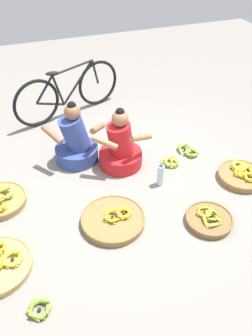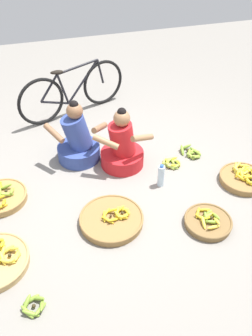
# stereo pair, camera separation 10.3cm
# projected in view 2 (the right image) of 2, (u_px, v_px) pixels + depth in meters

# --- Properties ---
(ground_plane) EXTENTS (10.00, 10.00, 0.00)m
(ground_plane) POSITION_uv_depth(u_px,v_px,m) (121.00, 181.00, 3.96)
(ground_plane) COLOR gray
(vendor_woman_front) EXTENTS (0.72, 0.52, 0.77)m
(vendor_woman_front) POSITION_uv_depth(u_px,v_px,m) (122.00, 148.00, 4.05)
(vendor_woman_front) COLOR red
(vendor_woman_front) RESTS_ON ground
(vendor_woman_behind) EXTENTS (0.76, 0.52, 0.80)m
(vendor_woman_behind) POSITION_uv_depth(u_px,v_px,m) (78.00, 141.00, 4.14)
(vendor_woman_behind) COLOR #334793
(vendor_woman_behind) RESTS_ON ground
(bicycle_leaning) EXTENTS (1.62, 0.60, 0.73)m
(bicycle_leaning) POSITION_uv_depth(u_px,v_px,m) (73.00, 91.00, 4.94)
(bicycle_leaning) COLOR black
(bicycle_leaning) RESTS_ON ground
(banana_basket_back_left) EXTENTS (0.65, 0.65, 0.15)m
(banana_basket_back_left) POSITION_uv_depth(u_px,v_px,m) (112.00, 219.00, 3.45)
(banana_basket_back_left) COLOR olive
(banana_basket_back_left) RESTS_ON ground
(banana_basket_mid_right) EXTENTS (0.54, 0.54, 0.16)m
(banana_basket_mid_right) POSITION_uv_depth(u_px,v_px,m) (243.00, 178.00, 3.92)
(banana_basket_mid_right) COLOR olive
(banana_basket_mid_right) RESTS_ON ground
(banana_basket_front_center) EXTENTS (0.55, 0.55, 0.16)m
(banana_basket_front_center) POSITION_uv_depth(u_px,v_px,m) (1.00, 197.00, 3.68)
(banana_basket_front_center) COLOR #A87F47
(banana_basket_front_center) RESTS_ON ground
(banana_basket_near_bicycle) EXTENTS (0.48, 0.48, 0.14)m
(banana_basket_near_bicycle) POSITION_uv_depth(u_px,v_px,m) (208.00, 221.00, 3.42)
(banana_basket_near_bicycle) COLOR brown
(banana_basket_near_bicycle) RESTS_ON ground
(loose_bananas_back_center) EXTENTS (0.25, 0.24, 0.09)m
(loose_bananas_back_center) POSITION_uv_depth(u_px,v_px,m) (172.00, 163.00, 4.17)
(loose_bananas_back_center) COLOR #9EB747
(loose_bananas_back_center) RESTS_ON ground
(loose_bananas_back_right) EXTENTS (0.22, 0.22, 0.09)m
(loose_bananas_back_right) POSITION_uv_depth(u_px,v_px,m) (34.00, 306.00, 2.75)
(loose_bananas_back_right) COLOR olive
(loose_bananas_back_right) RESTS_ON ground
(loose_bananas_near_vendor) EXTENTS (0.25, 0.29, 0.10)m
(loose_bananas_near_vendor) POSITION_uv_depth(u_px,v_px,m) (191.00, 152.00, 4.33)
(loose_bananas_near_vendor) COLOR #8CAD38
(loose_bananas_near_vendor) RESTS_ON ground
(water_bottle) EXTENTS (0.08, 0.08, 0.29)m
(water_bottle) POSITION_uv_depth(u_px,v_px,m) (161.00, 176.00, 3.83)
(water_bottle) COLOR silver
(water_bottle) RESTS_ON ground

